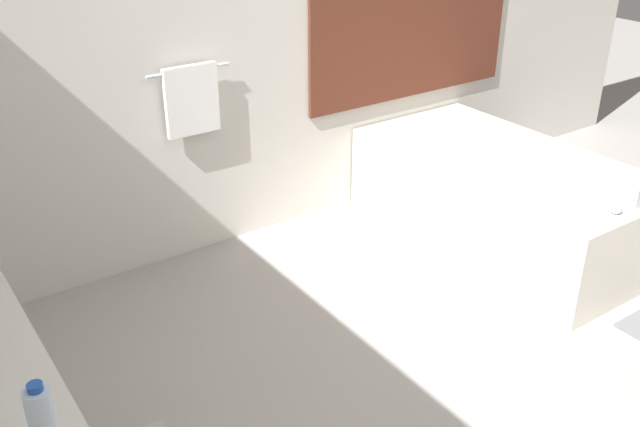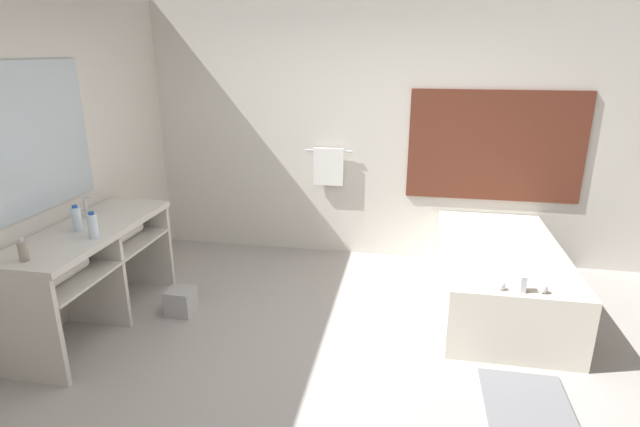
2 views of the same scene
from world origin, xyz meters
name	(u,v)px [view 2 (image 2 of 2)]	position (x,y,z in m)	size (l,w,h in m)	color
ground_plane	(319,370)	(0.00, 0.00, 0.00)	(16.00, 16.00, 0.00)	#A8A39E
wall_back_with_blinds	(363,132)	(0.05, 2.23, 1.34)	(7.40, 0.13, 2.70)	silver
wall_left_with_mirror	(8,170)	(-2.23, 0.01, 1.35)	(0.08, 7.40, 2.70)	silver
vanity_counter	(93,253)	(-1.89, 0.32, 0.62)	(0.59, 1.59, 0.84)	silver
sink_faucet	(86,207)	(-2.05, 0.53, 0.93)	(0.09, 0.04, 0.18)	silver
bathtub	(499,273)	(1.38, 1.24, 0.30)	(0.99, 1.89, 0.67)	silver
water_bottle_1	(77,219)	(-1.91, 0.22, 0.94)	(0.07, 0.07, 0.21)	silver
water_bottle_2	(93,226)	(-1.71, 0.11, 0.94)	(0.07, 0.07, 0.20)	silver
soap_dispenser	(23,251)	(-1.90, -0.36, 0.91)	(0.06, 0.06, 0.16)	gray
waste_bin	(181,301)	(-1.31, 0.58, 0.11)	(0.22, 0.22, 0.22)	#B2B2B2
bath_mat	(530,413)	(1.38, -0.20, 0.01)	(0.54, 0.82, 0.02)	slate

